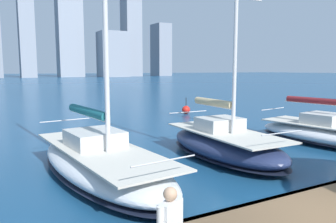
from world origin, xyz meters
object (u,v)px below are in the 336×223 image
Objects in this scene: channel_buoy at (186,110)px; sailboat_teal at (101,160)px; sailboat_tan at (225,143)px; sailboat_maroon at (331,132)px.

sailboat_teal is at bearing 48.35° from channel_buoy.
channel_buoy is (-5.99, -12.93, -0.32)m from sailboat_tan.
sailboat_tan is 14.25m from channel_buoy.
sailboat_teal is (11.89, -0.56, 0.01)m from sailboat_maroon.
sailboat_maroon reaches higher than channel_buoy.
sailboat_maroon is 9.05× the size of channel_buoy.
channel_buoy is at bearing -88.23° from sailboat_maroon.
sailboat_tan is 0.87× the size of sailboat_teal.
sailboat_tan is at bearing 179.62° from sailboat_teal.
sailboat_teal is at bearing -2.68° from sailboat_maroon.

